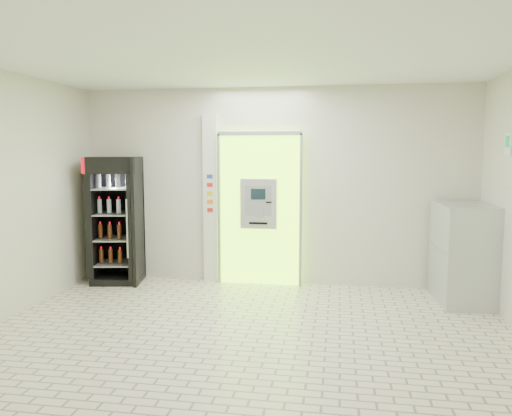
# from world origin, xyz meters

# --- Properties ---
(ground) EXTENTS (6.00, 6.00, 0.00)m
(ground) POSITION_xyz_m (0.00, 0.00, 0.00)
(ground) COLOR beige
(ground) RESTS_ON ground
(room_shell) EXTENTS (6.00, 6.00, 6.00)m
(room_shell) POSITION_xyz_m (0.00, 0.00, 1.84)
(room_shell) COLOR beige
(room_shell) RESTS_ON ground
(atm_assembly) EXTENTS (1.30, 0.24, 2.33)m
(atm_assembly) POSITION_xyz_m (-0.20, 2.41, 1.17)
(atm_assembly) COLOR #8EFA17
(atm_assembly) RESTS_ON ground
(pillar) EXTENTS (0.22, 0.11, 2.60)m
(pillar) POSITION_xyz_m (-0.98, 2.45, 1.30)
(pillar) COLOR silver
(pillar) RESTS_ON ground
(beverage_cooler) EXTENTS (0.84, 0.80, 1.95)m
(beverage_cooler) POSITION_xyz_m (-2.41, 2.17, 0.94)
(beverage_cooler) COLOR black
(beverage_cooler) RESTS_ON ground
(steel_cabinet) EXTENTS (0.73, 1.04, 1.33)m
(steel_cabinet) POSITION_xyz_m (2.66, 1.90, 0.67)
(steel_cabinet) COLOR #B1B4BA
(steel_cabinet) RESTS_ON ground
(exit_sign) EXTENTS (0.02, 0.22, 0.26)m
(exit_sign) POSITION_xyz_m (2.99, 1.40, 2.12)
(exit_sign) COLOR white
(exit_sign) RESTS_ON room_shell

